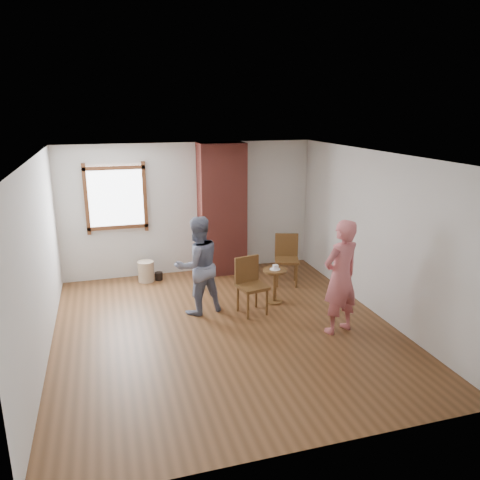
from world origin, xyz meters
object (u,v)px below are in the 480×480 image
object	(u,v)px
dining_chair_left	(250,282)
stoneware_crock	(146,271)
man	(198,265)
side_table	(275,280)
dining_chair_right	(287,256)
person_pink	(341,277)

from	to	relation	value
dining_chair_left	stoneware_crock	bearing A→B (deg)	117.12
man	side_table	bearing A→B (deg)	165.29
dining_chair_left	man	bearing A→B (deg)	153.29
dining_chair_left	dining_chair_right	size ratio (longest dim) A/B	0.98
stoneware_crock	dining_chair_right	world-z (taller)	dining_chair_right
side_table	man	size ratio (longest dim) A/B	0.37
man	dining_chair_left	bearing A→B (deg)	149.39
person_pink	man	bearing A→B (deg)	-51.17
dining_chair_left	person_pink	world-z (taller)	person_pink
dining_chair_left	dining_chair_right	distance (m)	1.51
side_table	person_pink	distance (m)	1.46
man	person_pink	xyz separation A→B (m)	(1.86, -1.27, 0.06)
dining_chair_left	dining_chair_right	bearing A→B (deg)	33.80
side_table	person_pink	world-z (taller)	person_pink
dining_chair_left	dining_chair_right	xyz separation A→B (m)	(1.07, 1.07, 0.01)
stoneware_crock	dining_chair_right	xyz separation A→B (m)	(2.57, -0.83, 0.33)
dining_chair_right	man	world-z (taller)	man
stoneware_crock	person_pink	bearing A→B (deg)	-49.02
side_table	man	world-z (taller)	man
side_table	person_pink	size ratio (longest dim) A/B	0.35
dining_chair_right	person_pink	bearing A→B (deg)	-71.61
side_table	stoneware_crock	bearing A→B (deg)	140.56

